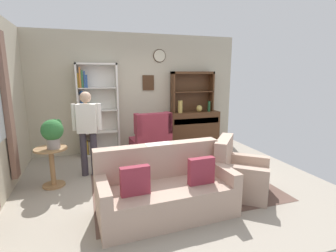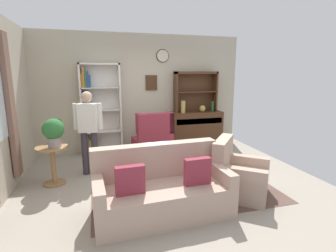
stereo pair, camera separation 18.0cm
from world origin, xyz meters
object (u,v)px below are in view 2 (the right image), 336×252
object	(u,v)px
person_reading	(88,127)
coffee_table	(148,166)
sideboard	(196,128)
bottle_wine	(212,106)
wingback_chair	(153,142)
bookshelf	(98,112)
plant_stand	(53,161)
sideboard_hutch	(195,86)
vase_tall	(183,107)
vase_round	(202,109)
book_stack	(153,158)
armchair_floral	(238,177)
couch_floral	(161,191)
potted_plant_large	(54,131)

from	to	relation	value
person_reading	coffee_table	world-z (taller)	person_reading
sideboard	person_reading	bearing A→B (deg)	-156.03
bottle_wine	wingback_chair	distance (m)	1.85
bookshelf	bottle_wine	distance (m)	2.81
plant_stand	person_reading	xyz separation A→B (m)	(0.60, 0.31, 0.49)
sideboard_hutch	coffee_table	xyz separation A→B (m)	(-1.67, -2.08, -1.21)
wingback_chair	person_reading	distance (m)	1.55
sideboard_hutch	vase_tall	size ratio (longest dim) A/B	3.64
vase_round	bookshelf	bearing A→B (deg)	176.57
bookshelf	vase_tall	xyz separation A→B (m)	(2.03, -0.17, 0.06)
vase_tall	person_reading	bearing A→B (deg)	-154.05
bottle_wine	book_stack	bearing A→B (deg)	-136.89
bookshelf	plant_stand	size ratio (longest dim) A/B	3.14
bookshelf	sideboard	bearing A→B (deg)	-2.03
vase_tall	armchair_floral	xyz separation A→B (m)	(0.02, -2.58, -0.78)
couch_floral	wingback_chair	bearing A→B (deg)	80.30
vase_round	couch_floral	world-z (taller)	vase_round
sideboard_hutch	bottle_wine	world-z (taller)	sideboard_hutch
bottle_wine	book_stack	xyz separation A→B (m)	(-1.96, -1.83, -0.58)
vase_tall	book_stack	xyz separation A→B (m)	(-1.18, -1.84, -0.60)
person_reading	coffee_table	distance (m)	1.36
couch_floral	vase_tall	bearing A→B (deg)	65.44
potted_plant_large	book_stack	world-z (taller)	potted_plant_large
vase_tall	wingback_chair	distance (m)	1.22
coffee_table	vase_tall	bearing A→B (deg)	56.00
vase_round	wingback_chair	xyz separation A→B (m)	(-1.40, -0.51, -0.62)
bottle_wine	coffee_table	xyz separation A→B (m)	(-2.06, -1.89, -0.70)
bookshelf	vase_round	distance (m)	2.55
bookshelf	sideboard_hutch	world-z (taller)	bookshelf
bookshelf	sideboard	distance (m)	2.47
sideboard_hutch	book_stack	bearing A→B (deg)	-127.67
person_reading	potted_plant_large	bearing A→B (deg)	-147.41
sideboard_hutch	wingback_chair	bearing A→B (deg)	-151.57
sideboard	armchair_floral	distance (m)	2.70
sideboard_hutch	armchair_floral	bearing A→B (deg)	-97.59
sideboard_hutch	vase_round	size ratio (longest dim) A/B	6.47
bookshelf	person_reading	size ratio (longest dim) A/B	1.35
vase_tall	bottle_wine	xyz separation A→B (m)	(0.78, -0.01, -0.02)
wingback_chair	plant_stand	distance (m)	2.13
armchair_floral	potted_plant_large	distance (m)	3.08
bookshelf	bottle_wine	xyz separation A→B (m)	(2.81, -0.18, 0.04)
person_reading	bookshelf	bearing A→B (deg)	81.67
book_stack	armchair_floral	bearing A→B (deg)	-31.72
person_reading	book_stack	distance (m)	1.36
vase_tall	wingback_chair	world-z (taller)	vase_tall
vase_round	book_stack	bearing A→B (deg)	-132.46
potted_plant_large	book_stack	bearing A→B (deg)	-15.00
bookshelf	vase_tall	distance (m)	2.04
person_reading	sideboard_hutch	bearing A→B (deg)	25.94
couch_floral	person_reading	distance (m)	2.03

